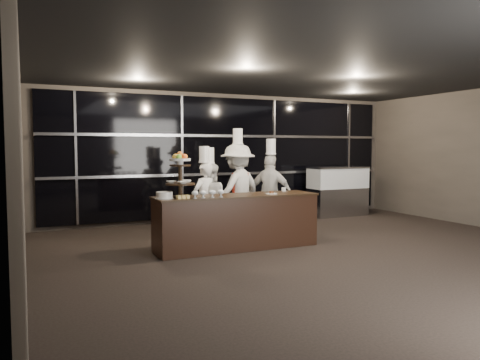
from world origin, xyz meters
name	(u,v)px	position (x,y,z in m)	size (l,w,h in m)	color
room	(367,163)	(0.00, 0.00, 1.50)	(10.00, 10.00, 10.00)	black
window_wall	(230,157)	(0.00, 4.94, 1.50)	(8.60, 0.10, 2.80)	black
buffet_counter	(237,221)	(-1.21, 1.87, 0.47)	(2.84, 0.74, 0.92)	black
display_stand	(180,172)	(-2.21, 1.87, 1.34)	(0.48, 0.48, 0.74)	black
compotes	(208,193)	(-1.82, 1.65, 1.00)	(0.56, 0.11, 0.12)	silver
layer_cake	(164,195)	(-2.49, 1.82, 0.97)	(0.30, 0.30, 0.11)	white
pastry_squares	(183,197)	(-2.22, 1.70, 0.95)	(0.19, 0.13, 0.05)	#FFDD7C
small_plate	(271,193)	(-0.59, 1.77, 0.94)	(0.20, 0.20, 0.05)	white
chef_cup	(284,189)	(-0.14, 2.12, 0.96)	(0.08, 0.08, 0.07)	white
display_case	(338,189)	(2.70, 4.30, 0.69)	(1.50, 0.65, 1.24)	#A5A5AA
chef_a	(204,199)	(-1.43, 2.85, 0.76)	(0.63, 0.54, 1.75)	white
chef_b	(209,199)	(-1.28, 2.99, 0.73)	(0.86, 0.78, 1.73)	silver
chef_c	(238,189)	(-0.67, 3.01, 0.91)	(1.33, 1.08, 2.10)	silver
chef_d	(271,193)	(-0.03, 2.83, 0.82)	(0.89, 0.98, 1.90)	silver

